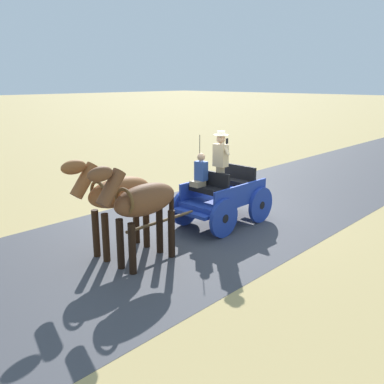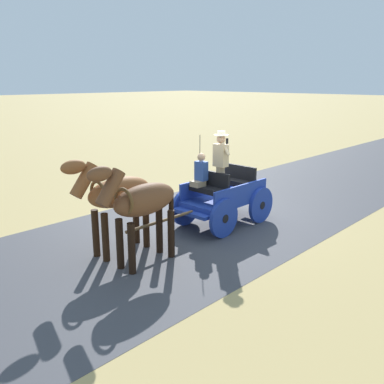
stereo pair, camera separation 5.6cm
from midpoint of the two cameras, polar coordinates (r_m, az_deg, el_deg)
ground_plane at (r=11.64m, az=3.56°, el=-3.58°), size 200.00×200.00×0.00m
road_surface at (r=11.64m, az=3.56°, el=-3.56°), size 5.75×160.00×0.01m
horse_drawn_carriage at (r=10.93m, az=3.90°, el=-0.34°), size 1.42×4.50×2.50m
horse_near_side at (r=8.44m, az=-7.07°, el=-1.48°), size 0.61×2.13×2.21m
horse_off_side at (r=9.09m, az=-10.48°, el=-0.42°), size 0.58×2.13×2.21m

